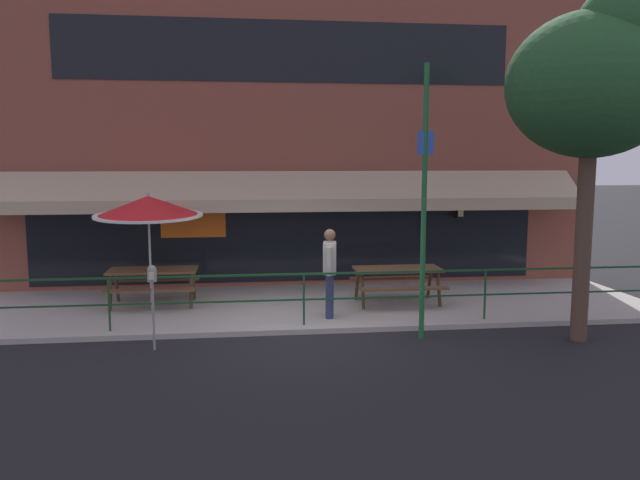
# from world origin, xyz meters

# --- Properties ---
(ground_plane) EXTENTS (120.00, 120.00, 0.00)m
(ground_plane) POSITION_xyz_m (0.00, 0.00, 0.00)
(ground_plane) COLOR black
(patio_deck) EXTENTS (15.00, 4.00, 0.10)m
(patio_deck) POSITION_xyz_m (0.00, 2.00, 0.05)
(patio_deck) COLOR #ADA89E
(patio_deck) RESTS_ON ground
(restaurant_building) EXTENTS (15.00, 1.60, 7.98)m
(restaurant_building) POSITION_xyz_m (0.00, 4.23, 3.96)
(restaurant_building) COLOR brown
(restaurant_building) RESTS_ON ground
(patio_railing) EXTENTS (13.84, 0.04, 0.97)m
(patio_railing) POSITION_xyz_m (0.00, 0.30, 0.80)
(patio_railing) COLOR #194723
(patio_railing) RESTS_ON patio_deck
(picnic_table_left) EXTENTS (1.80, 1.42, 0.76)m
(picnic_table_left) POSITION_xyz_m (-2.96, 2.22, 0.71)
(picnic_table_left) COLOR brown
(picnic_table_left) RESTS_ON patio_deck
(picnic_table_centre) EXTENTS (1.80, 1.42, 0.76)m
(picnic_table_centre) POSITION_xyz_m (2.11, 1.76, 0.71)
(picnic_table_centre) COLOR brown
(picnic_table_centre) RESTS_ON patio_deck
(patio_umbrella_left) EXTENTS (2.14, 2.14, 2.38)m
(patio_umbrella_left) POSITION_xyz_m (-2.96, 1.92, 2.18)
(patio_umbrella_left) COLOR #B7B2A8
(patio_umbrella_left) RESTS_ON patio_deck
(pedestrian_walking) EXTENTS (0.31, 0.61, 1.71)m
(pedestrian_walking) POSITION_xyz_m (0.55, 0.80, 1.06)
(pedestrian_walking) COLOR navy
(pedestrian_walking) RESTS_ON patio_deck
(parking_meter_near) EXTENTS (0.15, 0.16, 1.42)m
(parking_meter_near) POSITION_xyz_m (-2.56, -0.61, 1.15)
(parking_meter_near) COLOR gray
(parking_meter_near) RESTS_ON ground
(street_sign_pole) EXTENTS (0.28, 0.09, 4.72)m
(street_sign_pole) POSITION_xyz_m (2.00, -0.45, 2.42)
(street_sign_pole) COLOR #1E6033
(street_sign_pole) RESTS_ON ground
(street_tree_curbside) EXTENTS (2.83, 2.55, 5.97)m
(street_tree_curbside) POSITION_xyz_m (4.76, -0.95, 4.47)
(street_tree_curbside) COLOR brown
(street_tree_curbside) RESTS_ON ground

